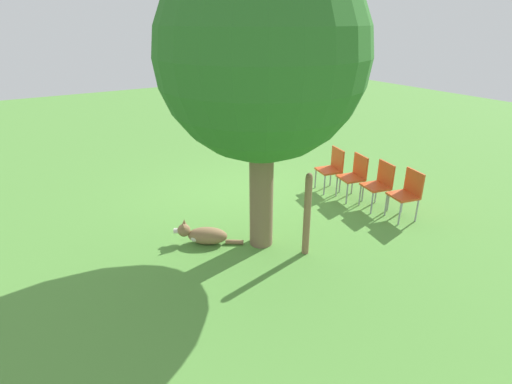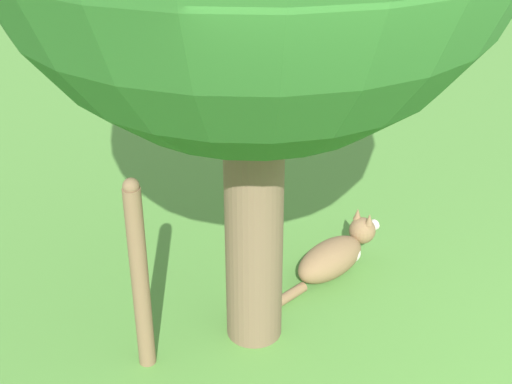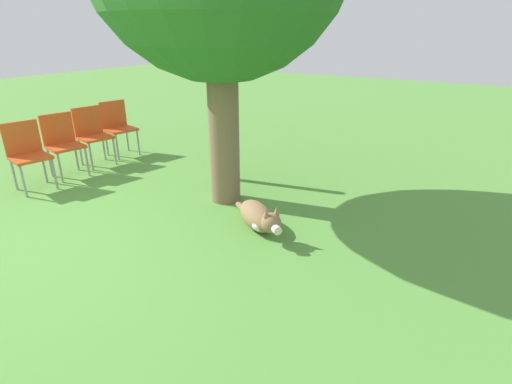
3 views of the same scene
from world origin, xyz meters
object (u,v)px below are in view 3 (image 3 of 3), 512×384
object	(u,v)px
red_chair_0	(27,151)
red_chair_1	(62,141)
fence_post	(226,134)
red_chair_3	(118,124)
dog	(259,217)
red_chair_2	(92,132)

from	to	relation	value
red_chair_0	red_chair_1	xyz separation A→B (m)	(-0.08, 0.56, 0.00)
fence_post	red_chair_3	xyz separation A→B (m)	(-2.24, 0.00, -0.14)
red_chair_0	red_chair_1	size ratio (longest dim) A/B	1.00
red_chair_3	dog	bearing A→B (deg)	-5.73
dog	red_chair_3	bearing A→B (deg)	-162.35
dog	red_chair_0	world-z (taller)	red_chair_0
red_chair_0	red_chair_3	distance (m)	1.69
dog	red_chair_0	size ratio (longest dim) A/B	1.07
dog	red_chair_1	world-z (taller)	red_chair_1
red_chair_2	red_chair_3	distance (m)	0.56
fence_post	red_chair_2	size ratio (longest dim) A/B	1.47
red_chair_1	fence_post	bearing A→B (deg)	39.89
dog	red_chair_1	xyz separation A→B (m)	(-3.27, -0.03, 0.37)
red_chair_1	red_chair_2	size ratio (longest dim) A/B	1.00
red_chair_1	red_chair_3	distance (m)	1.13
dog	red_chair_2	xyz separation A→B (m)	(-3.35, 0.52, 0.37)
red_chair_0	red_chair_2	xyz separation A→B (m)	(-0.17, 1.11, 0.00)
dog	fence_post	xyz separation A→B (m)	(-1.19, 1.08, 0.51)
red_chair_2	red_chair_3	bearing A→B (deg)	110.25
red_chair_0	fence_post	bearing A→B (deg)	51.69
fence_post	red_chair_1	size ratio (longest dim) A/B	1.47
dog	red_chair_2	distance (m)	3.41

